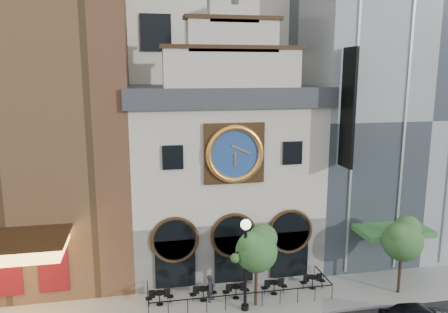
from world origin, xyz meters
TOP-DOWN VIEW (x-y plane):
  - sidewalk at (0.00, 2.50)m, footprint 44.00×5.00m
  - clock_building at (0.00, 7.82)m, footprint 12.60×8.78m
  - theater_building at (-13.00, 9.96)m, footprint 14.00×15.60m
  - retail_building at (12.99, 9.99)m, footprint 14.00×14.40m
  - cafe_railing at (0.00, 2.50)m, footprint 10.60×2.60m
  - bistro_0 at (-4.64, 2.53)m, footprint 1.58×0.68m
  - bistro_1 at (-2.13, 2.51)m, footprint 1.58×0.68m
  - bistro_2 at (-0.20, 2.41)m, footprint 1.58×0.68m
  - bistro_3 at (2.16, 2.45)m, footprint 1.58×0.68m
  - bistro_4 at (4.68, 2.65)m, footprint 1.58×0.68m
  - pedestrian at (-1.72, 2.37)m, footprint 0.61×0.69m
  - lamppost at (0.02, 1.08)m, footprint 1.70×0.58m
  - tree_left at (0.79, 1.47)m, footprint 2.45×2.36m
  - tree_right at (9.62, 1.21)m, footprint 2.45×2.36m

SIDE VIEW (x-z plane):
  - sidewalk at x=0.00m, z-range 0.00..0.15m
  - cafe_railing at x=0.00m, z-range 0.15..1.05m
  - bistro_0 at x=-4.64m, z-range 0.16..1.06m
  - bistro_1 at x=-2.13m, z-range 0.16..1.06m
  - bistro_2 at x=-0.20m, z-range 0.16..1.06m
  - bistro_3 at x=2.16m, z-range 0.16..1.06m
  - bistro_4 at x=4.68m, z-range 0.16..1.06m
  - pedestrian at x=-1.72m, z-range 0.15..1.75m
  - lamppost at x=0.02m, z-range 0.78..6.08m
  - tree_left at x=0.79m, z-range 1.25..5.96m
  - tree_right at x=9.62m, z-range 1.25..5.98m
  - clock_building at x=0.00m, z-range -2.64..16.01m
  - retail_building at x=12.99m, z-range 0.14..20.14m
  - theater_building at x=-13.00m, z-range 0.10..25.10m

